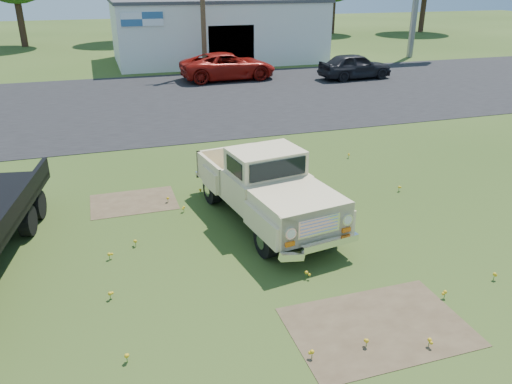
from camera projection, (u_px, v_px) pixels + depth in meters
ground at (244, 255)px, 10.68m from camera, size 140.00×140.00×0.00m
asphalt_lot at (155, 102)px, 23.80m from camera, size 90.00×14.00×0.02m
dirt_patch_a at (378, 327)px, 8.47m from camera, size 3.00×2.00×0.01m
dirt_patch_b at (134, 202)px, 13.18m from camera, size 2.20×1.60×0.01m
commercial_building at (217, 29)px, 35.14m from camera, size 14.20×8.20×4.15m
vintage_pickup_truck at (265, 186)px, 11.85m from camera, size 2.68×5.25×1.82m
red_pickup at (228, 66)px, 28.72m from camera, size 5.57×2.74×1.52m
dark_sedan at (355, 66)px, 28.97m from camera, size 4.37×1.95×1.46m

